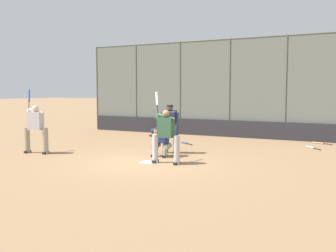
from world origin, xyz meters
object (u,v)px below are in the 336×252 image
batter_on_deck (36,127)px  fielding_glove_on_dirt (152,135)px  batter_at_plate (166,135)px  spare_bat_third_base_side (319,143)px  spare_bat_by_padding (311,148)px  baseball_loose (177,148)px  umpire_home (170,127)px  equipment_bag_dugout_side (161,131)px  catcher_behind_plate (161,138)px  spare_bat_near_backstop (185,143)px

batter_on_deck → fielding_glove_on_dirt: size_ratio=7.20×
batter_at_plate → spare_bat_third_base_side: (-3.59, -6.80, -0.85)m
batter_on_deck → spare_bat_by_padding: (-8.40, -5.72, -0.89)m
batter_at_plate → baseball_loose: size_ratio=29.14×
batter_at_plate → fielding_glove_on_dirt: bearing=-58.2°
umpire_home → fielding_glove_on_dirt: umpire_home is taller
umpire_home → fielding_glove_on_dirt: bearing=-58.5°
fielding_glove_on_dirt → baseball_loose: 4.25m
spare_bat_third_base_side → baseball_loose: baseball_loose is taller
batter_on_deck → equipment_bag_dugout_side: bearing=-106.3°
catcher_behind_plate → spare_bat_by_padding: 6.01m
umpire_home → spare_bat_near_backstop: (0.55, -2.45, -0.89)m
baseball_loose → equipment_bag_dugout_side: size_ratio=0.06×
batter_on_deck → baseball_loose: batter_on_deck is taller
fielding_glove_on_dirt → baseball_loose: size_ratio=4.21×
fielding_glove_on_dirt → equipment_bag_dugout_side: size_ratio=0.27×
spare_bat_third_base_side → batter_on_deck: bearing=64.5°
batter_on_deck → spare_bat_near_backstop: bearing=-137.3°
catcher_behind_plate → spare_bat_near_backstop: bearing=-85.6°
spare_bat_by_padding → catcher_behind_plate: bearing=93.6°
catcher_behind_plate → fielding_glove_on_dirt: 5.77m
equipment_bag_dugout_side → baseball_loose: bearing=125.4°
umpire_home → batter_on_deck: size_ratio=0.76×
catcher_behind_plate → baseball_loose: 1.81m
baseball_loose → spare_bat_near_backstop: bearing=-76.2°
fielding_glove_on_dirt → umpire_home: bearing=126.8°
spare_bat_near_backstop → equipment_bag_dugout_side: (2.71, -2.83, 0.10)m
umpire_home → equipment_bag_dugout_side: umpire_home is taller
umpire_home → batter_at_plate: bearing=108.0°
equipment_bag_dugout_side → batter_on_deck: bearing=83.3°
batter_at_plate → spare_bat_by_padding: 6.41m
baseball_loose → umpire_home: bearing=100.8°
umpire_home → batter_on_deck: 4.69m
spare_bat_by_padding → fielding_glove_on_dirt: (7.32, -0.58, 0.02)m
batter_at_plate → spare_bat_near_backstop: 4.55m
spare_bat_third_base_side → spare_bat_by_padding: bearing=109.7°
catcher_behind_plate → spare_bat_near_backstop: 3.30m
umpire_home → spare_bat_by_padding: size_ratio=2.50×
spare_bat_near_backstop → equipment_bag_dugout_side: 3.92m
umpire_home → spare_bat_near_backstop: bearing=-82.8°
umpire_home → equipment_bag_dugout_side: 6.25m
fielding_glove_on_dirt → equipment_bag_dugout_side: (0.19, -1.19, 0.07)m
fielding_glove_on_dirt → batter_on_deck: bearing=80.3°
baseball_loose → equipment_bag_dugout_side: 5.30m
batter_at_plate → umpire_home: batter_at_plate is taller
catcher_behind_plate → spare_bat_third_base_side: 7.20m
catcher_behind_plate → spare_bat_by_padding: (-4.21, -4.25, -0.59)m
equipment_bag_dugout_side → batter_at_plate: bearing=119.7°
catcher_behind_plate → umpire_home: umpire_home is taller
batter_at_plate → catcher_behind_plate: size_ratio=1.81×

